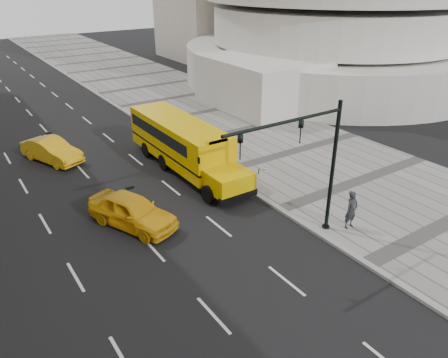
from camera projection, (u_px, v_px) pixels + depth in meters
ground at (130, 199)px, 23.83m from camera, size 140.00×140.00×0.00m
sidewalk_museum at (294, 152)px, 29.83m from camera, size 12.00×140.00×0.15m
curb_museum at (221, 172)px, 26.82m from camera, size 0.30×140.00×0.15m
school_bus at (181, 141)px, 26.99m from camera, size 2.96×11.56×3.19m
taxi_near at (132, 211)px, 21.08m from camera, size 3.61×5.11×1.61m
taxi_far at (52, 150)px, 28.27m from camera, size 3.22×4.83×1.51m
pedestrian at (351, 210)px, 20.59m from camera, size 0.71×0.47×1.90m
traffic_signal at (311, 158)px, 18.56m from camera, size 6.18×0.36×6.40m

